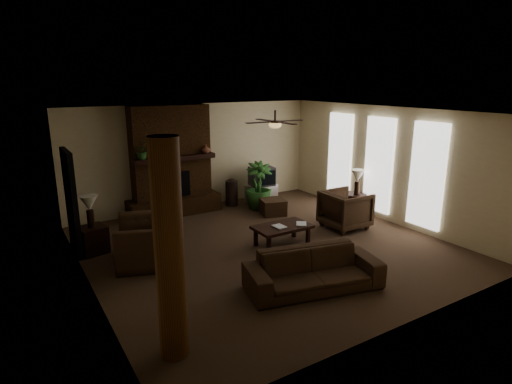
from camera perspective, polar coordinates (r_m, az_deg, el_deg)
room_shell at (r=8.54m, az=1.41°, el=1.35°), size 7.00×7.00×7.00m
fireplace at (r=11.07m, az=-11.27°, el=2.93°), size 2.40×0.70×2.80m
windows at (r=10.92m, az=16.21°, el=3.49°), size 0.08×3.65×2.35m
log_column at (r=5.22m, az=-11.62°, el=-7.98°), size 0.36×0.36×2.80m
doorway at (r=9.13m, az=-23.65°, el=-1.30°), size 0.10×1.00×2.10m
ceiling_fan at (r=8.82m, az=2.59°, el=9.22°), size 1.35×1.35×0.37m
sofa at (r=7.18m, az=7.80°, el=-9.60°), size 2.35×1.17×0.88m
armchair_left at (r=8.32m, az=-14.42°, el=-5.49°), size 1.23×1.51×1.14m
armchair_right at (r=10.14m, az=12.00°, el=-2.10°), size 0.91×0.97×0.98m
coffee_table at (r=8.95m, az=3.55°, el=-4.90°), size 1.20×0.70×0.43m
ottoman at (r=11.00m, az=2.28°, el=-2.01°), size 0.74×0.74×0.40m
tv_stand at (r=12.13m, az=0.73°, el=-0.14°), size 0.91×0.62×0.50m
tv at (r=11.93m, az=0.80°, el=2.14°), size 0.72×0.61×0.52m
floor_vase at (r=11.75m, az=-3.31°, el=0.25°), size 0.34×0.34×0.77m
floor_plant at (r=11.42m, az=0.34°, el=-0.52°), size 1.00×1.42×0.72m
side_table_left at (r=9.20m, az=-21.15°, el=-6.02°), size 0.58×0.58×0.55m
lamp_left at (r=8.97m, az=-21.58°, el=-1.68°), size 0.40×0.40×0.65m
side_table_right at (r=11.25m, az=13.13°, el=-1.61°), size 0.66×0.66×0.55m
lamp_right at (r=11.03m, az=13.56°, el=1.93°), size 0.38×0.38×0.65m
mantel_plant at (r=10.47m, az=-15.11°, el=5.18°), size 0.47×0.50×0.33m
mantel_vase at (r=11.02m, az=-6.78°, el=5.78°), size 0.25×0.26×0.22m
book_a at (r=8.73m, az=2.61°, el=-4.01°), size 0.22×0.03×0.29m
book_b at (r=8.99m, az=5.48°, el=-3.48°), size 0.18×0.15×0.29m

